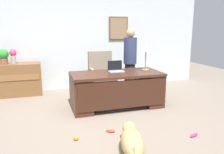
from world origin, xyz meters
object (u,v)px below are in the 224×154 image
object	(u,v)px
desk_lamp	(146,49)
dog_toy_bone	(111,131)
vase_with_flowers	(13,55)
person_standing	(130,61)
desk	(117,88)
laptop	(116,69)
potted_plant	(3,56)
dog_toy_plush	(194,135)
credenza	(8,80)
armchair	(102,76)
dog_lying	(132,141)
dog_toy_ball	(76,138)

from	to	relation	value
desk_lamp	dog_toy_bone	xyz separation A→B (m)	(-1.17, -1.23, -1.19)
desk_lamp	dog_toy_bone	bearing A→B (deg)	-133.71
vase_with_flowers	dog_toy_bone	bearing A→B (deg)	-58.47
person_standing	desk	bearing A→B (deg)	-126.76
laptop	desk_lamp	world-z (taller)	desk_lamp
potted_plant	dog_toy_plush	world-z (taller)	potted_plant
vase_with_flowers	dog_toy_plush	size ratio (longest dim) A/B	1.97
person_standing	potted_plant	size ratio (longest dim) A/B	4.58
dog_toy_bone	dog_toy_plush	xyz separation A→B (m)	(1.20, -0.52, 0.00)
desk	dog_toy_bone	bearing A→B (deg)	-113.09
laptop	vase_with_flowers	size ratio (longest dim) A/B	0.89
laptop	credenza	bearing A→B (deg)	149.51
armchair	dog_lying	bearing A→B (deg)	-96.38
person_standing	dog_toy_plush	bearing A→B (deg)	-87.69
armchair	vase_with_flowers	world-z (taller)	vase_with_flowers
desk	armchair	size ratio (longest dim) A/B	1.73
vase_with_flowers	dog_toy_plush	bearing A→B (deg)	-48.37
credenza	dog_toy_ball	bearing A→B (deg)	-65.79
person_standing	dog_toy_ball	xyz separation A→B (m)	(-1.68, -2.06, -0.81)
desk	laptop	bearing A→B (deg)	80.69
desk_lamp	laptop	bearing A→B (deg)	172.79
desk	dog_lying	xyz separation A→B (m)	(-0.38, -1.77, -0.25)
desk	credenza	xyz separation A→B (m)	(-2.31, 1.56, -0.00)
potted_plant	person_standing	bearing A→B (deg)	-13.80
armchair	desk_lamp	xyz separation A→B (m)	(0.76, -0.92, 0.72)
armchair	laptop	distance (m)	0.90
dog_toy_ball	laptop	bearing A→B (deg)	52.46
vase_with_flowers	dog_toy_ball	xyz separation A→B (m)	(1.08, -2.79, -0.98)
desk_lamp	desk	bearing A→B (deg)	-172.29
armchair	person_standing	xyz separation A→B (m)	(0.68, -0.19, 0.36)
armchair	dog_toy_plush	distance (m)	2.82
person_standing	dog_toy_ball	world-z (taller)	person_standing
desk_lamp	dog_toy_plush	distance (m)	2.11
desk_lamp	potted_plant	distance (m)	3.38
dog_lying	potted_plant	distance (m)	3.97
person_standing	dog_toy_plush	size ratio (longest dim) A/B	9.00
vase_with_flowers	dog_toy_bone	world-z (taller)	vase_with_flowers
credenza	desk_lamp	world-z (taller)	desk_lamp
potted_plant	dog_toy_bone	size ratio (longest dim) A/B	2.39
credenza	dog_lying	xyz separation A→B (m)	(1.94, -3.33, -0.25)
person_standing	dog_toy_bone	world-z (taller)	person_standing
armchair	vase_with_flowers	size ratio (longest dim) A/B	3.02
credenza	vase_with_flowers	size ratio (longest dim) A/B	4.42
dog_toy_ball	person_standing	bearing A→B (deg)	50.94
desk_lamp	dog_toy_ball	size ratio (longest dim) A/B	8.23
vase_with_flowers	dog_lying	bearing A→B (deg)	-62.17
armchair	person_standing	distance (m)	0.80
credenza	dog_lying	world-z (taller)	credenza
credenza	laptop	xyz separation A→B (m)	(2.34, -1.38, 0.40)
dog_lying	laptop	distance (m)	2.10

